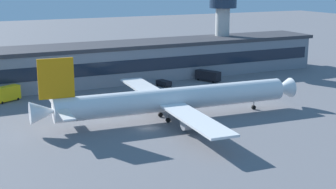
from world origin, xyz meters
name	(u,v)px	position (x,y,z in m)	size (l,w,h in m)	color
ground_plane	(148,128)	(0.00, 0.00, 0.00)	(600.00, 600.00, 0.00)	slate
terminal_building	(82,65)	(0.00, 51.69, 6.10)	(169.96, 17.59, 12.15)	gray
airliner	(172,99)	(7.98, 4.37, 4.76)	(66.20, 57.04, 16.19)	white
control_tower	(223,20)	(53.33, 55.17, 17.73)	(9.74, 9.74, 28.13)	#B7B7B2
catering_truck	(6,93)	(-24.92, 38.60, 2.29)	(7.57, 5.72, 4.15)	yellow
fuel_truck	(208,75)	(37.70, 38.49, 1.88)	(6.08, 8.80, 3.35)	black
pushback_tractor	(164,83)	(21.61, 37.45, 1.05)	(3.73, 5.30, 1.75)	black
traffic_cone_0	(204,130)	(10.25, -7.28, 0.32)	(0.52, 0.52, 0.64)	#F2590C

